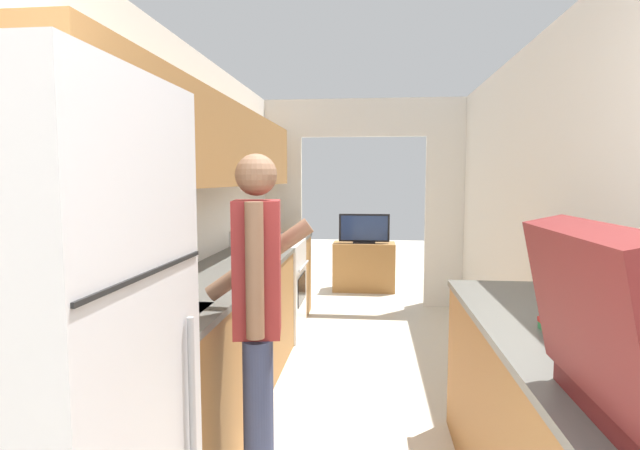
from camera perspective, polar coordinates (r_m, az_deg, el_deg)
The scene contains 10 objects.
wall_left at distance 3.36m, azimuth -16.08°, elevation 3.90°, with size 0.38×7.84×2.50m.
wall_right at distance 2.95m, azimuth 28.17°, elevation -1.13°, with size 0.06×7.84×2.50m.
wall_far_with_doorway at distance 6.07m, azimuth 4.91°, elevation 4.13°, with size 2.80×0.06×2.50m.
counter_left at distance 3.75m, azimuth -10.13°, elevation -11.64°, with size 0.62×4.22×0.92m.
refrigerator at distance 1.66m, azimuth -30.72°, elevation -18.12°, with size 0.77×0.71×1.82m.
range_oven at distance 5.05m, azimuth -5.67°, elevation -7.11°, with size 0.66×0.74×1.06m.
person at distance 2.37m, azimuth -7.11°, elevation -10.83°, with size 0.54×0.41×1.66m.
book_stack at distance 2.26m, azimuth 27.28°, elevation -10.09°, with size 0.23×0.30×0.11m.
tv_cabinet at distance 6.97m, azimuth 5.04°, elevation -4.74°, with size 0.85×0.42×0.67m.
television at distance 6.86m, azimuth 5.07°, elevation -0.44°, with size 0.69×0.16×0.40m.
Camera 1 is at (0.11, -0.60, 1.55)m, focal length 28.00 mm.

